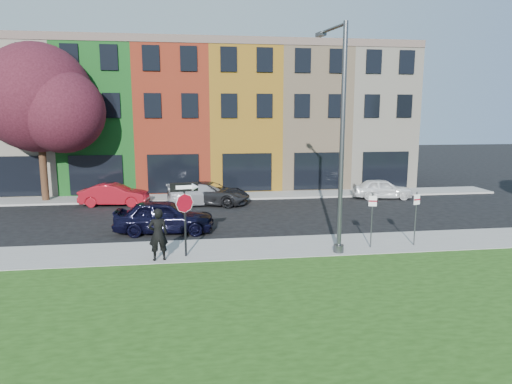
{
  "coord_description": "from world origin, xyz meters",
  "views": [
    {
      "loc": [
        -3.75,
        -14.76,
        5.55
      ],
      "look_at": [
        -1.1,
        4.0,
        2.24
      ],
      "focal_mm": 32.0,
      "sensor_mm": 36.0,
      "label": 1
    }
  ],
  "objects": [
    {
      "name": "ground",
      "position": [
        0.0,
        0.0,
        0.0
      ],
      "size": [
        120.0,
        120.0,
        0.0
      ],
      "primitive_type": "plane",
      "color": "black",
      "rests_on": "ground"
    },
    {
      "name": "sidewalk_near",
      "position": [
        2.0,
        3.0,
        0.06
      ],
      "size": [
        40.0,
        3.0,
        0.12
      ],
      "primitive_type": "cube",
      "color": "gray",
      "rests_on": "ground"
    },
    {
      "name": "sidewalk_far",
      "position": [
        -3.0,
        15.0,
        0.06
      ],
      "size": [
        40.0,
        2.4,
        0.12
      ],
      "primitive_type": "cube",
      "color": "gray",
      "rests_on": "ground"
    },
    {
      "name": "rowhouse_block",
      "position": [
        -2.5,
        21.18,
        4.99
      ],
      "size": [
        30.0,
        10.12,
        10.0
      ],
      "color": "beige",
      "rests_on": "ground"
    },
    {
      "name": "stop_sign",
      "position": [
        -4.06,
        2.23,
        2.15
      ],
      "size": [
        1.05,
        0.19,
        2.85
      ],
      "rotation": [
        0.0,
        0.0,
        0.14
      ],
      "color": "black",
      "rests_on": "sidewalk_near"
    },
    {
      "name": "man",
      "position": [
        -5.05,
        1.9,
        1.1
      ],
      "size": [
        0.9,
        0.75,
        1.97
      ],
      "primitive_type": "imported",
      "rotation": [
        0.0,
        0.0,
        3.34
      ],
      "color": "black",
      "rests_on": "sidewalk_near"
    },
    {
      "name": "sedan_near",
      "position": [
        -5.08,
        6.34,
        0.78
      ],
      "size": [
        2.46,
        4.83,
        1.56
      ],
      "primitive_type": "imported",
      "rotation": [
        0.0,
        0.0,
        1.5
      ],
      "color": "black",
      "rests_on": "ground"
    },
    {
      "name": "parked_car_red",
      "position": [
        -8.43,
        13.22,
        0.66
      ],
      "size": [
        2.28,
        4.34,
        1.33
      ],
      "primitive_type": "imported",
      "rotation": [
        0.0,
        0.0,
        1.46
      ],
      "color": "maroon",
      "rests_on": "ground"
    },
    {
      "name": "parked_car_silver",
      "position": [
        -3.01,
        12.68,
        0.66
      ],
      "size": [
        3.0,
        5.01,
        1.32
      ],
      "primitive_type": "imported",
      "rotation": [
        0.0,
        0.0,
        1.7
      ],
      "color": "#AAAAAF",
      "rests_on": "ground"
    },
    {
      "name": "parked_car_dark",
      "position": [
        -2.72,
        12.79,
        0.68
      ],
      "size": [
        5.33,
        6.32,
        1.36
      ],
      "primitive_type": "imported",
      "rotation": [
        0.0,
        0.0,
        1.23
      ],
      "color": "black",
      "rests_on": "ground"
    },
    {
      "name": "parked_car_white",
      "position": [
        8.53,
        13.15,
        0.65
      ],
      "size": [
        2.72,
        4.28,
        1.3
      ],
      "primitive_type": "imported",
      "rotation": [
        0.0,
        0.0,
        1.41
      ],
      "color": "white",
      "rests_on": "ground"
    },
    {
      "name": "street_lamp",
      "position": [
        1.86,
        2.09,
        4.51
      ],
      "size": [
        0.7,
        2.56,
        8.7
      ],
      "rotation": [
        0.0,
        0.0,
        0.16
      ],
      "color": "#46494B",
      "rests_on": "sidewalk_near"
    },
    {
      "name": "parking_sign_a",
      "position": [
        3.4,
        2.35,
        1.52
      ],
      "size": [
        0.31,
        0.12,
        2.24
      ],
      "rotation": [
        0.0,
        0.0,
        -0.26
      ],
      "color": "#46494B",
      "rests_on": "sidewalk_near"
    },
    {
      "name": "parking_sign_b",
      "position": [
        5.31,
        2.4,
        1.52
      ],
      "size": [
        0.31,
        0.14,
        2.24
      ],
      "rotation": [
        0.0,
        0.0,
        0.32
      ],
      "color": "#46494B",
      "rests_on": "sidewalk_near"
    },
    {
      "name": "tree_purple",
      "position": [
        -12.79,
        15.07,
        6.26
      ],
      "size": [
        7.9,
        6.91,
        9.6
      ],
      "color": "#311F10",
      "rests_on": "sidewalk_far"
    }
  ]
}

